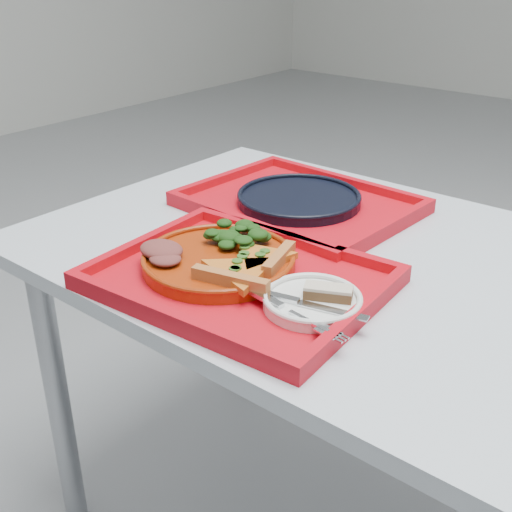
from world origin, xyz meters
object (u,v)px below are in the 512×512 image
(tray_far, at_px, (299,206))
(dessert_bar, at_px, (328,292))
(navy_plate, at_px, (299,200))
(dinner_plate, at_px, (219,262))
(tray_main, at_px, (240,282))

(tray_far, height_order, dessert_bar, dessert_bar)
(tray_far, bearing_deg, navy_plate, -23.57)
(dessert_bar, bearing_deg, dinner_plate, 155.85)
(dessert_bar, bearing_deg, navy_plate, 105.54)
(navy_plate, bearing_deg, tray_main, -69.89)
(tray_main, bearing_deg, dinner_plate, 165.81)
(dinner_plate, distance_m, navy_plate, 0.33)
(tray_far, height_order, navy_plate, navy_plate)
(navy_plate, distance_m, dessert_bar, 0.43)
(tray_far, distance_m, navy_plate, 0.01)
(dinner_plate, bearing_deg, dessert_bar, 1.99)
(dessert_bar, bearing_deg, tray_main, 160.06)
(tray_main, relative_size, navy_plate, 1.73)
(tray_main, relative_size, dessert_bar, 5.78)
(tray_main, height_order, tray_far, same)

